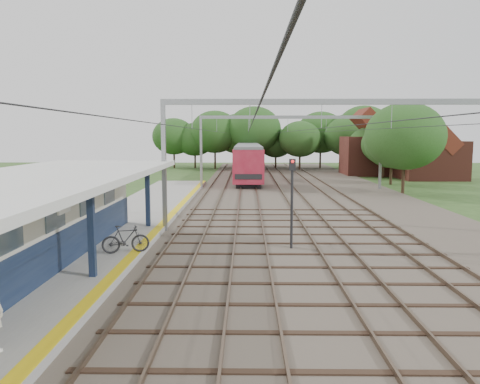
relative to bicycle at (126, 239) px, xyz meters
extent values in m
plane|color=#2D4C1E|center=(5.60, -9.21, -0.92)|extent=(160.00, 160.00, 0.00)
cube|color=#473D33|center=(9.60, 20.79, -0.87)|extent=(18.00, 90.00, 0.10)
cube|color=gray|center=(-1.90, 4.79, -0.75)|extent=(5.00, 52.00, 0.35)
cube|color=yellow|center=(0.35, 4.79, -0.57)|extent=(0.45, 52.00, 0.01)
cube|color=beige|center=(-3.30, -2.21, 1.13)|extent=(3.20, 18.00, 3.40)
cube|color=#13203B|center=(-1.68, -2.21, 0.13)|extent=(0.06, 18.00, 1.40)
cube|color=slate|center=(-1.67, -2.21, 1.63)|extent=(0.05, 16.00, 1.30)
cube|color=#13203B|center=(-0.30, -3.21, 1.03)|extent=(0.22, 0.22, 3.20)
cube|color=#13203B|center=(-0.30, 5.79, 1.03)|extent=(0.22, 0.22, 3.20)
cube|color=silver|center=(-2.20, -3.21, 2.75)|extent=(6.40, 20.00, 0.24)
cube|color=white|center=(-0.40, -5.21, 2.08)|extent=(0.06, 0.85, 0.26)
cube|color=brown|center=(1.38, 20.79, -0.75)|extent=(0.07, 88.00, 0.15)
cube|color=brown|center=(2.82, 20.79, -0.75)|extent=(0.07, 88.00, 0.15)
cube|color=brown|center=(4.38, 20.79, -0.75)|extent=(0.07, 88.00, 0.15)
cube|color=brown|center=(5.82, 20.79, -0.75)|extent=(0.07, 88.00, 0.15)
cube|color=brown|center=(8.08, 20.79, -0.75)|extent=(0.07, 88.00, 0.15)
cube|color=brown|center=(9.52, 20.79, -0.75)|extent=(0.07, 88.00, 0.15)
cube|color=brown|center=(11.68, 20.79, -0.75)|extent=(0.07, 88.00, 0.15)
cube|color=brown|center=(13.12, 20.79, -0.75)|extent=(0.07, 88.00, 0.15)
cube|color=gray|center=(0.60, 5.79, 2.58)|extent=(0.22, 0.22, 7.00)
cube|color=gray|center=(9.10, 5.79, 5.93)|extent=(17.00, 0.20, 0.30)
cube|color=gray|center=(0.60, 25.79, 2.58)|extent=(0.22, 0.22, 7.00)
cube|color=gray|center=(17.60, 25.79, 2.58)|extent=(0.22, 0.22, 7.00)
cube|color=gray|center=(9.10, 25.79, 5.93)|extent=(17.00, 0.20, 0.30)
cylinder|color=black|center=(2.10, 20.79, 4.58)|extent=(0.02, 88.00, 0.02)
cylinder|color=black|center=(5.10, 20.79, 4.58)|extent=(0.02, 88.00, 0.02)
cylinder|color=black|center=(8.80, 20.79, 4.58)|extent=(0.02, 88.00, 0.02)
cylinder|color=black|center=(12.40, 20.79, 4.58)|extent=(0.02, 88.00, 0.02)
cylinder|color=#382619|center=(-4.40, 51.79, 0.52)|extent=(0.28, 0.28, 2.88)
ellipsoid|color=#214418|center=(-4.40, 51.79, 4.04)|extent=(6.72, 6.72, 5.76)
cylinder|color=#382619|center=(1.60, 53.79, 0.34)|extent=(0.28, 0.28, 2.52)
ellipsoid|color=#214418|center=(1.60, 53.79, 3.42)|extent=(5.88, 5.88, 5.04)
cylinder|color=#382619|center=(7.60, 50.79, 0.70)|extent=(0.28, 0.28, 3.24)
ellipsoid|color=#214418|center=(7.60, 50.79, 4.66)|extent=(7.56, 7.56, 6.48)
cylinder|color=#382619|center=(13.60, 52.79, 0.43)|extent=(0.28, 0.28, 2.70)
ellipsoid|color=#214418|center=(13.60, 52.79, 3.73)|extent=(6.30, 6.30, 5.40)
cylinder|color=#382619|center=(20.10, 28.79, 0.34)|extent=(0.28, 0.28, 2.52)
ellipsoid|color=#214418|center=(20.10, 28.79, 3.42)|extent=(5.88, 5.88, 5.04)
cylinder|color=#382619|center=(20.60, 44.79, 0.52)|extent=(0.28, 0.28, 2.88)
ellipsoid|color=#214418|center=(20.60, 44.79, 4.04)|extent=(6.72, 6.72, 5.76)
cube|color=brown|center=(26.60, 36.79, 1.33)|extent=(7.00, 6.00, 4.50)
cube|color=maroon|center=(26.60, 36.79, 4.48)|extent=(4.99, 6.12, 4.99)
cube|color=brown|center=(21.60, 42.79, 1.58)|extent=(8.00, 6.00, 5.00)
cube|color=maroon|center=(21.60, 42.79, 4.98)|extent=(5.52, 6.12, 5.52)
imported|color=black|center=(0.00, 0.00, 0.00)|extent=(1.99, 1.06, 1.15)
cube|color=black|center=(5.10, 34.25, -0.60)|extent=(2.39, 17.09, 0.44)
cube|color=maroon|center=(5.10, 34.25, 1.26)|extent=(2.99, 18.58, 3.27)
cube|color=black|center=(5.10, 34.25, 1.60)|extent=(3.03, 17.09, 0.93)
cube|color=slate|center=(5.10, 34.25, 3.01)|extent=(2.75, 18.58, 0.28)
cube|color=black|center=(5.10, 53.43, -0.60)|extent=(2.39, 17.09, 0.44)
cube|color=maroon|center=(5.10, 53.43, 1.26)|extent=(2.99, 18.58, 3.27)
cube|color=black|center=(5.10, 53.43, 1.60)|extent=(3.03, 17.09, 0.93)
cube|color=slate|center=(5.10, 53.43, 3.01)|extent=(2.75, 18.58, 0.28)
cylinder|color=black|center=(6.95, 1.92, 0.95)|extent=(0.12, 0.12, 3.75)
cube|color=black|center=(6.95, 1.92, 2.93)|extent=(0.28, 0.17, 0.52)
sphere|color=red|center=(6.95, 1.82, 3.08)|extent=(0.13, 0.13, 0.13)
camera|label=1|loc=(4.95, -18.64, 4.20)|focal=35.00mm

